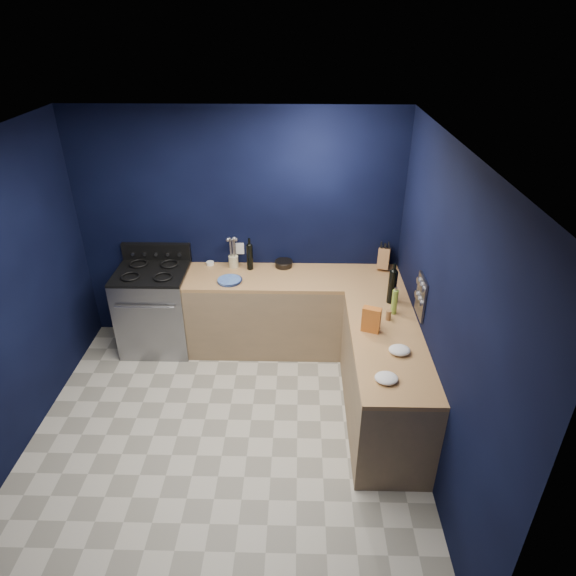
{
  "coord_description": "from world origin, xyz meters",
  "views": [
    {
      "loc": [
        0.65,
        -3.26,
        3.4
      ],
      "look_at": [
        0.55,
        1.0,
        1.0
      ],
      "focal_mm": 31.03,
      "sensor_mm": 36.0,
      "label": 1
    }
  ],
  "objects_px": {
    "plate_stack": "(229,281)",
    "utensil_crock": "(234,262)",
    "knife_block": "(384,258)",
    "gas_range": "(156,310)",
    "crouton_bag": "(371,320)"
  },
  "relations": [
    {
      "from": "gas_range",
      "to": "knife_block",
      "type": "height_order",
      "value": "knife_block"
    },
    {
      "from": "knife_block",
      "to": "crouton_bag",
      "type": "xyz_separation_m",
      "value": [
        -0.29,
        -1.26,
        0.01
      ]
    },
    {
      "from": "utensil_crock",
      "to": "knife_block",
      "type": "xyz_separation_m",
      "value": [
        1.65,
        0.03,
        0.05
      ]
    },
    {
      "from": "gas_range",
      "to": "crouton_bag",
      "type": "relative_size",
      "value": 3.93
    },
    {
      "from": "utensil_crock",
      "to": "crouton_bag",
      "type": "relative_size",
      "value": 0.56
    },
    {
      "from": "plate_stack",
      "to": "knife_block",
      "type": "height_order",
      "value": "knife_block"
    },
    {
      "from": "plate_stack",
      "to": "crouton_bag",
      "type": "xyz_separation_m",
      "value": [
        1.36,
        -0.88,
        0.1
      ]
    },
    {
      "from": "plate_stack",
      "to": "utensil_crock",
      "type": "bearing_deg",
      "value": 89.1
    },
    {
      "from": "plate_stack",
      "to": "utensil_crock",
      "type": "distance_m",
      "value": 0.35
    },
    {
      "from": "gas_range",
      "to": "crouton_bag",
      "type": "bearing_deg",
      "value": -24.23
    },
    {
      "from": "utensil_crock",
      "to": "gas_range",
      "type": "bearing_deg",
      "value": -165.6
    },
    {
      "from": "gas_range",
      "to": "utensil_crock",
      "type": "xyz_separation_m",
      "value": [
        0.86,
        0.22,
        0.51
      ]
    },
    {
      "from": "knife_block",
      "to": "crouton_bag",
      "type": "bearing_deg",
      "value": -89.15
    },
    {
      "from": "plate_stack",
      "to": "utensil_crock",
      "type": "height_order",
      "value": "utensil_crock"
    },
    {
      "from": "plate_stack",
      "to": "knife_block",
      "type": "xyz_separation_m",
      "value": [
        1.66,
        0.38,
        0.1
      ]
    }
  ]
}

